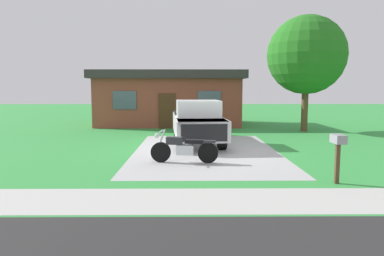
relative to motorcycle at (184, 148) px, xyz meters
name	(u,v)px	position (x,y,z in m)	size (l,w,h in m)	color
ground_plane	(206,151)	(0.82, 2.05, -0.47)	(80.00, 80.00, 0.00)	green
driveway_pad	(206,151)	(0.82, 2.05, -0.47)	(5.45, 8.76, 0.01)	#AFAFAF
sidewalk_strip	(219,200)	(0.82, -3.95, -0.47)	(36.00, 1.80, 0.01)	#B7B7B2
motorcycle	(184,148)	(0.00, 0.00, 0.00)	(2.21, 0.70, 1.09)	black
pickup_truck	(197,121)	(0.53, 4.25, 0.48)	(2.38, 5.74, 1.90)	black
mailbox	(338,146)	(3.94, -2.61, 0.51)	(0.26, 0.48, 1.26)	#4C3823
shade_tree	(307,55)	(6.64, 8.40, 3.74)	(4.31, 4.31, 6.38)	brown
neighbor_house	(169,97)	(-1.14, 12.33, 1.32)	(9.60, 5.60, 3.50)	brown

